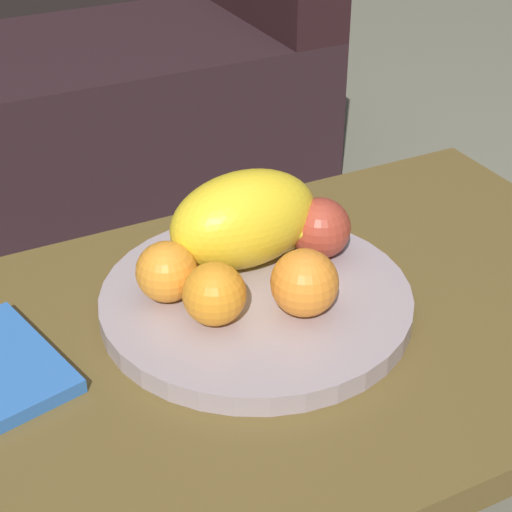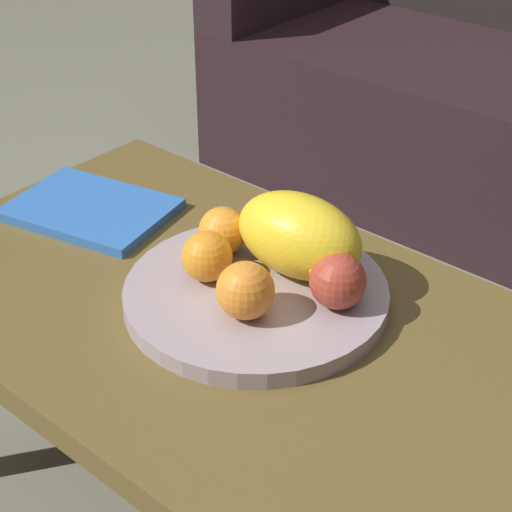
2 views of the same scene
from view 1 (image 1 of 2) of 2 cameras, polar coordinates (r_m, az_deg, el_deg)
coffee_table at (r=1.00m, az=0.23°, el=-7.53°), size 1.01×0.59×0.45m
fruit_bowl at (r=0.99m, az=0.00°, el=-3.06°), size 0.36×0.36×0.03m
melon_large_front at (r=1.01m, az=-0.82°, el=2.50°), size 0.20×0.13×0.12m
orange_front at (r=0.93m, az=3.29°, el=-1.81°), size 0.08×0.08×0.08m
orange_left at (r=0.96m, az=-6.05°, el=-1.06°), size 0.07×0.07×0.07m
orange_right at (r=0.92m, az=-2.83°, el=-2.57°), size 0.07×0.07×0.07m
apple_front at (r=1.03m, az=4.34°, el=1.89°), size 0.08×0.08×0.08m
banana_bunch at (r=1.03m, az=-0.83°, el=1.52°), size 0.16×0.15×0.06m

